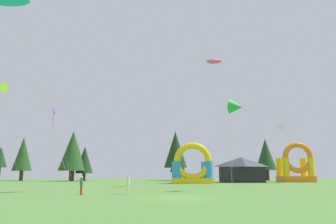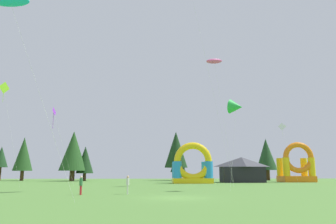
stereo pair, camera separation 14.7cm
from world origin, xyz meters
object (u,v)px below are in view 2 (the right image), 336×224
(kite_pink_parafoil, at_px, (214,61))
(person_near_camera, at_px, (81,183))
(person_left_edge, at_px, (128,183))
(inflatable_yellow_castle, at_px, (192,169))
(kite_cyan_parafoil, at_px, (10,1))
(kite_green_delta, at_px, (236,107))
(kite_purple_diamond, at_px, (53,113))
(kite_lime_diamond, at_px, (3,89))
(kite_white_diamond, at_px, (282,128))
(inflatable_red_slide, at_px, (297,167))
(festival_tent, at_px, (242,170))

(kite_pink_parafoil, bearing_deg, person_near_camera, -132.31)
(person_left_edge, height_order, inflatable_yellow_castle, inflatable_yellow_castle)
(kite_cyan_parafoil, relative_size, kite_green_delta, 1.44)
(kite_purple_diamond, xyz_separation_m, person_left_edge, (11.35, -14.36, -8.80))
(kite_lime_diamond, distance_m, kite_white_diamond, 41.63)
(kite_white_diamond, bearing_deg, inflatable_yellow_castle, 169.98)
(kite_purple_diamond, relative_size, person_near_camera, 6.35)
(kite_lime_diamond, height_order, person_near_camera, kite_lime_diamond)
(person_left_edge, bearing_deg, kite_white_diamond, -50.64)
(person_near_camera, bearing_deg, inflatable_red_slide, 145.52)
(kite_cyan_parafoil, height_order, kite_pink_parafoil, kite_pink_parafoil)
(kite_cyan_parafoil, xyz_separation_m, inflatable_red_slide, (36.04, 38.97, -10.84))
(kite_purple_diamond, bearing_deg, kite_lime_diamond, -150.68)
(kite_purple_diamond, xyz_separation_m, kite_pink_parafoil, (22.45, 1.67, 8.18))
(person_near_camera, height_order, festival_tent, festival_tent)
(kite_green_delta, distance_m, person_left_edge, 14.59)
(person_left_edge, bearing_deg, kite_lime_diamond, 51.60)
(person_near_camera, bearing_deg, kite_pink_parafoil, 150.00)
(kite_purple_diamond, distance_m, inflatable_yellow_castle, 23.83)
(kite_cyan_parafoil, distance_m, festival_tent, 46.83)
(kite_white_diamond, distance_m, person_near_camera, 36.43)
(kite_lime_diamond, xyz_separation_m, kite_pink_parafoil, (27.93, 4.75, 5.67))
(kite_green_delta, xyz_separation_m, inflatable_yellow_castle, (-2.56, 20.11, -6.62))
(person_left_edge, height_order, inflatable_red_slide, inflatable_red_slide)
(person_near_camera, distance_m, inflatable_yellow_castle, 28.47)
(kite_white_diamond, height_order, person_near_camera, kite_white_diamond)
(kite_cyan_parafoil, relative_size, kite_white_diamond, 1.48)
(kite_purple_diamond, relative_size, inflatable_red_slide, 1.44)
(kite_purple_diamond, bearing_deg, kite_pink_parafoil, 4.27)
(kite_pink_parafoil, height_order, inflatable_yellow_castle, kite_pink_parafoil)
(person_left_edge, bearing_deg, kite_green_delta, -71.55)
(kite_cyan_parafoil, height_order, festival_tent, kite_cyan_parafoil)
(kite_white_diamond, height_order, festival_tent, kite_white_diamond)
(festival_tent, bearing_deg, person_near_camera, -126.93)
(kite_cyan_parafoil, relative_size, inflatable_yellow_castle, 2.12)
(person_near_camera, relative_size, festival_tent, 0.22)
(kite_white_diamond, relative_size, festival_tent, 1.31)
(kite_cyan_parafoil, xyz_separation_m, inflatable_yellow_castle, (16.24, 33.90, -11.13))
(kite_purple_diamond, bearing_deg, person_near_camera, -63.81)
(kite_pink_parafoil, xyz_separation_m, festival_tent, (6.83, 12.59, -15.74))
(person_near_camera, xyz_separation_m, festival_tent, (21.95, 29.19, 1.24))
(kite_white_diamond, xyz_separation_m, kite_pink_parafoil, (-12.07, -6.29, 8.98))
(kite_cyan_parafoil, relative_size, person_left_edge, 8.63)
(kite_green_delta, distance_m, inflatable_yellow_castle, 21.32)
(person_near_camera, bearing_deg, kite_cyan_parafoil, -10.46)
(person_left_edge, bearing_deg, person_near_camera, 93.47)
(kite_pink_parafoil, bearing_deg, kite_green_delta, -89.26)
(kite_purple_diamond, height_order, inflatable_red_slide, kite_purple_diamond)
(person_near_camera, relative_size, inflatable_yellow_castle, 0.24)
(kite_white_diamond, relative_size, kite_pink_parafoil, 0.51)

